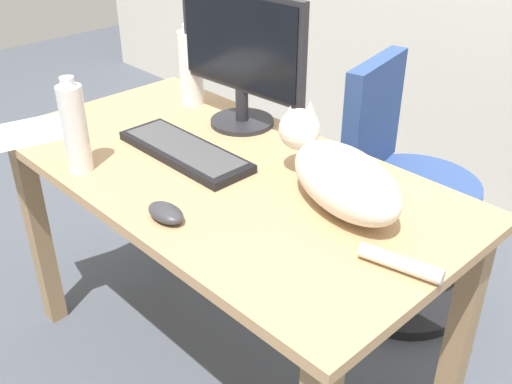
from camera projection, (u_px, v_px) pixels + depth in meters
name	position (u px, v px, depth m)	size (l,w,h in m)	color
ground_plane	(228.00, 365.00, 2.03)	(8.00, 8.00, 0.00)	#474C56
desk	(222.00, 204.00, 1.70)	(1.37, 0.71, 0.75)	tan
office_chair	(399.00, 207.00, 2.16)	(0.49, 0.48, 0.91)	black
monitor	(241.00, 54.00, 1.79)	(0.48, 0.20, 0.41)	#232328
keyboard	(185.00, 151.00, 1.71)	(0.44, 0.15, 0.03)	black
cat	(340.00, 175.00, 1.44)	(0.59, 0.28, 0.20)	silver
computer_mouse	(166.00, 213.00, 1.42)	(0.11, 0.06, 0.04)	#333338
paper_sheet	(31.00, 131.00, 1.85)	(0.21, 0.30, 0.00)	white
water_bottle	(75.00, 128.00, 1.58)	(0.07, 0.07, 0.26)	silver
spray_bottle	(191.00, 67.00, 2.00)	(0.08, 0.08, 0.27)	silver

